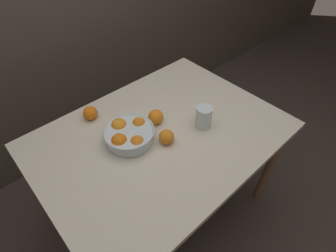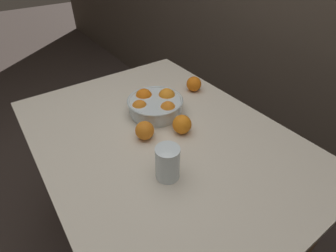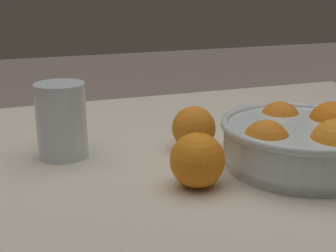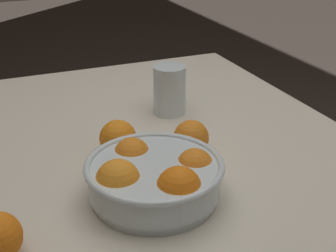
{
  "view_description": "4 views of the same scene",
  "coord_description": "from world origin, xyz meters",
  "px_view_note": "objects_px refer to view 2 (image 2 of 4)",
  "views": [
    {
      "loc": [
        -0.59,
        -0.7,
        1.69
      ],
      "look_at": [
        0.01,
        -0.04,
        0.81
      ],
      "focal_mm": 28.0,
      "sensor_mm": 36.0,
      "label": 1
    },
    {
      "loc": [
        0.68,
        -0.45,
        1.41
      ],
      "look_at": [
        0.04,
        0.01,
        0.8
      ],
      "focal_mm": 28.0,
      "sensor_mm": 36.0,
      "label": 2
    },
    {
      "loc": [
        0.27,
        0.63,
        1.01
      ],
      "look_at": [
        0.03,
        -0.06,
        0.79
      ],
      "focal_mm": 50.0,
      "sensor_mm": 36.0,
      "label": 3
    },
    {
      "loc": [
        -0.8,
        0.31,
        1.22
      ],
      "look_at": [
        -0.01,
        -0.02,
        0.81
      ],
      "focal_mm": 50.0,
      "sensor_mm": 36.0,
      "label": 4
    }
  ],
  "objects_px": {
    "fruit_bowl": "(155,104)",
    "orange_loose_front": "(194,84)",
    "orange_loose_near_bowl": "(182,124)",
    "orange_loose_aside": "(145,130)",
    "juice_glass": "(168,164)"
  },
  "relations": [
    {
      "from": "juice_glass",
      "to": "orange_loose_near_bowl",
      "type": "bearing_deg",
      "value": 131.23
    },
    {
      "from": "juice_glass",
      "to": "orange_loose_aside",
      "type": "relative_size",
      "value": 1.63
    },
    {
      "from": "orange_loose_near_bowl",
      "to": "orange_loose_front",
      "type": "xyz_separation_m",
      "value": [
        -0.23,
        0.26,
        -0.0
      ]
    },
    {
      "from": "orange_loose_front",
      "to": "orange_loose_near_bowl",
      "type": "bearing_deg",
      "value": -47.58
    },
    {
      "from": "juice_glass",
      "to": "orange_loose_front",
      "type": "xyz_separation_m",
      "value": [
        -0.39,
        0.44,
        -0.02
      ]
    },
    {
      "from": "juice_glass",
      "to": "orange_loose_front",
      "type": "relative_size",
      "value": 1.63
    },
    {
      "from": "orange_loose_near_bowl",
      "to": "orange_loose_aside",
      "type": "height_order",
      "value": "orange_loose_near_bowl"
    },
    {
      "from": "fruit_bowl",
      "to": "orange_loose_front",
      "type": "relative_size",
      "value": 3.29
    },
    {
      "from": "orange_loose_front",
      "to": "orange_loose_aside",
      "type": "height_order",
      "value": "same"
    },
    {
      "from": "orange_loose_near_bowl",
      "to": "orange_loose_aside",
      "type": "bearing_deg",
      "value": -110.63
    },
    {
      "from": "fruit_bowl",
      "to": "orange_loose_aside",
      "type": "relative_size",
      "value": 3.29
    },
    {
      "from": "fruit_bowl",
      "to": "juice_glass",
      "type": "xyz_separation_m",
      "value": [
        0.34,
        -0.17,
        0.01
      ]
    },
    {
      "from": "orange_loose_near_bowl",
      "to": "orange_loose_front",
      "type": "height_order",
      "value": "orange_loose_near_bowl"
    },
    {
      "from": "fruit_bowl",
      "to": "orange_loose_aside",
      "type": "height_order",
      "value": "fruit_bowl"
    },
    {
      "from": "fruit_bowl",
      "to": "orange_loose_near_bowl",
      "type": "relative_size",
      "value": 3.18
    }
  ]
}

